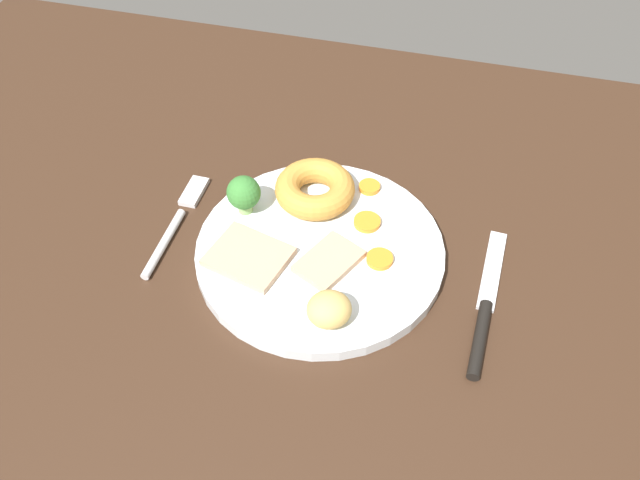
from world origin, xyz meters
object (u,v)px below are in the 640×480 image
(dinner_plate, at_px, (320,251))
(meat_slice_main, at_px, (329,261))
(carrot_coin_front, at_px, (367,222))
(yorkshire_pudding, at_px, (313,188))
(roast_potato_left, at_px, (329,309))
(fork, at_px, (177,221))
(meat_slice_under, at_px, (249,257))
(carrot_coin_side, at_px, (369,187))
(broccoli_floret, at_px, (244,193))
(knife, at_px, (485,312))
(carrot_coin_back, at_px, (380,259))

(dinner_plate, xyz_separation_m, meat_slice_main, (0.01, -0.02, 0.01))
(dinner_plate, xyz_separation_m, carrot_coin_front, (0.04, 0.04, 0.01))
(dinner_plate, distance_m, carrot_coin_front, 0.06)
(meat_slice_main, relative_size, yorkshire_pudding, 0.74)
(dinner_plate, bearing_deg, carrot_coin_front, 47.46)
(roast_potato_left, distance_m, fork, 0.21)
(meat_slice_under, xyz_separation_m, carrot_coin_side, (0.10, 0.13, -0.00))
(broccoli_floret, xyz_separation_m, fork, (-0.07, -0.02, -0.04))
(carrot_coin_side, relative_size, fork, 0.15)
(meat_slice_main, xyz_separation_m, carrot_coin_side, (0.02, 0.12, -0.00))
(meat_slice_main, xyz_separation_m, yorkshire_pudding, (-0.04, 0.09, 0.01))
(meat_slice_under, bearing_deg, broccoli_floret, 111.54)
(fork, bearing_deg, roast_potato_left, -114.91)
(broccoli_floret, relative_size, knife, 0.24)
(knife, bearing_deg, meat_slice_main, 88.46)
(carrot_coin_side, xyz_separation_m, knife, (0.14, -0.13, -0.01))
(carrot_coin_front, relative_size, knife, 0.15)
(carrot_coin_back, bearing_deg, fork, 177.78)
(roast_potato_left, xyz_separation_m, fork, (-0.19, 0.09, -0.03))
(fork, bearing_deg, meat_slice_main, -98.08)
(knife, bearing_deg, broccoli_floret, 79.50)
(carrot_coin_back, relative_size, carrot_coin_side, 1.14)
(meat_slice_main, height_order, roast_potato_left, roast_potato_left)
(carrot_coin_front, distance_m, fork, 0.21)
(carrot_coin_back, xyz_separation_m, knife, (0.11, -0.03, -0.01))
(fork, bearing_deg, meat_slice_under, -112.23)
(carrot_coin_front, bearing_deg, carrot_coin_back, -64.14)
(dinner_plate, relative_size, carrot_coin_back, 9.51)
(yorkshire_pudding, height_order, broccoli_floret, broccoli_floret)
(fork, relative_size, knife, 0.82)
(carrot_coin_back, bearing_deg, meat_slice_main, -160.59)
(carrot_coin_side, bearing_deg, carrot_coin_front, -80.87)
(carrot_coin_side, distance_m, broccoli_floret, 0.14)
(dinner_plate, xyz_separation_m, meat_slice_under, (-0.07, -0.03, 0.01))
(meat_slice_main, bearing_deg, carrot_coin_side, 81.74)
(dinner_plate, bearing_deg, carrot_coin_side, 72.01)
(carrot_coin_front, xyz_separation_m, carrot_coin_side, (-0.01, 0.05, 0.00))
(roast_potato_left, relative_size, broccoli_floret, 0.94)
(meat_slice_main, relative_size, broccoli_floret, 1.44)
(broccoli_floret, bearing_deg, roast_potato_left, -43.49)
(meat_slice_under, distance_m, fork, 0.11)
(meat_slice_main, relative_size, fork, 0.42)
(yorkshire_pudding, distance_m, fork, 0.15)
(roast_potato_left, bearing_deg, carrot_coin_front, 85.92)
(meat_slice_main, distance_m, broccoli_floret, 0.12)
(carrot_coin_front, bearing_deg, meat_slice_under, -143.29)
(meat_slice_under, height_order, yorkshire_pudding, yorkshire_pudding)
(meat_slice_under, relative_size, knife, 0.41)
(carrot_coin_side, xyz_separation_m, fork, (-0.19, -0.09, -0.01))
(yorkshire_pudding, distance_m, carrot_coin_side, 0.07)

